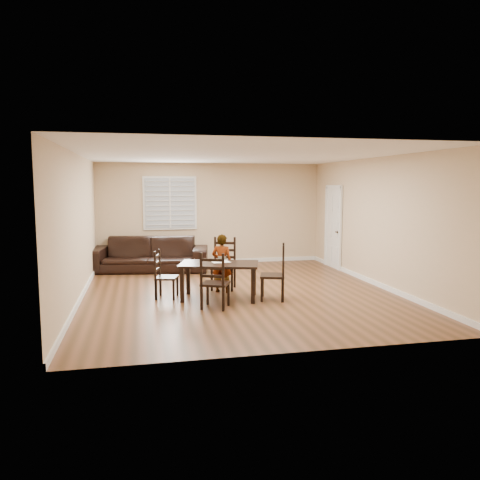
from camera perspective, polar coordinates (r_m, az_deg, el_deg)
name	(u,v)px	position (r m, az deg, el deg)	size (l,w,h in m)	color
ground	(238,292)	(9.42, -0.28, -6.32)	(7.00, 7.00, 0.00)	brown
room	(238,201)	(9.36, -0.30, 4.77)	(6.04, 7.04, 2.72)	#CCAE8A
dining_table	(219,268)	(8.75, -2.55, -3.41)	(1.61, 1.17, 0.68)	black
chair_near	(224,265)	(9.69, -1.91, -3.06)	(0.60, 0.58, 1.05)	black
chair_far	(213,284)	(8.02, -3.27, -5.36)	(0.58, 0.56, 0.99)	black
chair_left	(161,276)	(8.96, -9.61, -4.39)	(0.48, 0.50, 0.91)	black
chair_right	(279,275)	(8.72, 4.81, -4.22)	(0.56, 0.58, 1.04)	black
child	(222,263)	(9.26, -2.21, -2.87)	(0.42, 0.28, 1.17)	gray
napkin	(220,262)	(8.89, -2.45, -2.64)	(0.33, 0.33, 0.00)	beige
donut	(221,260)	(8.89, -2.33, -2.49)	(0.11, 0.11, 0.04)	#BB9143
sofa	(150,254)	(11.82, -10.97, -1.71)	(2.85, 1.12, 0.83)	black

